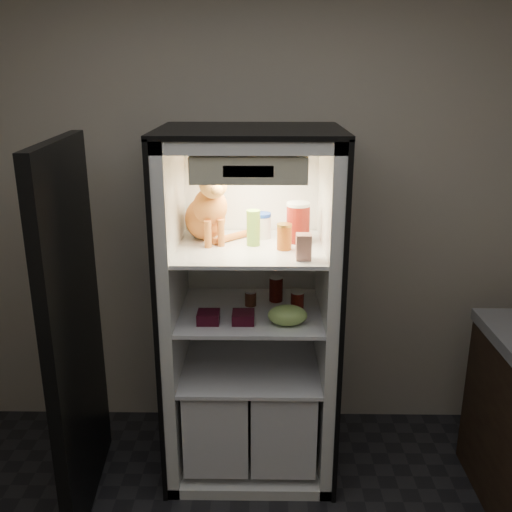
{
  "coord_description": "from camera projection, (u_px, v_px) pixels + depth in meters",
  "views": [
    {
      "loc": [
        0.07,
        -1.43,
        2.13
      ],
      "look_at": [
        0.03,
        1.32,
        1.24
      ],
      "focal_mm": 40.0,
      "sensor_mm": 36.0,
      "label": 1
    }
  ],
  "objects": [
    {
      "name": "soda_can_b",
      "position": [
        297.0,
        300.0,
        2.97
      ],
      "size": [
        0.06,
        0.06,
        0.11
      ],
      "color": "black",
      "rests_on": "refrigerator"
    },
    {
      "name": "condiment_jar",
      "position": [
        251.0,
        298.0,
        3.04
      ],
      "size": [
        0.06,
        0.06,
        0.08
      ],
      "color": "#512817",
      "rests_on": "refrigerator"
    },
    {
      "name": "cream_carton",
      "position": [
        304.0,
        247.0,
        2.66
      ],
      "size": [
        0.07,
        0.07,
        0.12
      ],
      "primitive_type": "cube",
      "color": "beige",
      "rests_on": "refrigerator"
    },
    {
      "name": "grape_bag",
      "position": [
        287.0,
        315.0,
        2.8
      ],
      "size": [
        0.2,
        0.14,
        0.1
      ],
      "primitive_type": "ellipsoid",
      "color": "#9FCC5F",
      "rests_on": "refrigerator"
    },
    {
      "name": "pepper_jar",
      "position": [
        298.0,
        222.0,
        2.93
      ],
      "size": [
        0.12,
        0.12,
        0.21
      ],
      "color": "maroon",
      "rests_on": "refrigerator"
    },
    {
      "name": "refrigerator",
      "position": [
        251.0,
        331.0,
        3.09
      ],
      "size": [
        0.9,
        0.72,
        1.88
      ],
      "color": "white",
      "rests_on": "floor"
    },
    {
      "name": "berry_box_left",
      "position": [
        208.0,
        317.0,
        2.83
      ],
      "size": [
        0.11,
        0.11,
        0.05
      ],
      "primitive_type": "cube",
      "color": "#480C1F",
      "rests_on": "refrigerator"
    },
    {
      "name": "room_shell",
      "position": [
        238.0,
        273.0,
        1.52
      ],
      "size": [
        3.6,
        3.6,
        3.6
      ],
      "color": "white",
      "rests_on": "floor"
    },
    {
      "name": "mayo_tub",
      "position": [
        262.0,
        225.0,
        3.01
      ],
      "size": [
        0.1,
        0.1,
        0.13
      ],
      "color": "white",
      "rests_on": "refrigerator"
    },
    {
      "name": "soda_can_a",
      "position": [
        276.0,
        289.0,
        3.09
      ],
      "size": [
        0.07,
        0.07,
        0.14
      ],
      "color": "black",
      "rests_on": "refrigerator"
    },
    {
      "name": "parmesan_shaker",
      "position": [
        253.0,
        228.0,
        2.87
      ],
      "size": [
        0.07,
        0.07,
        0.18
      ],
      "color": "green",
      "rests_on": "refrigerator"
    },
    {
      "name": "soda_can_c",
      "position": [
        297.0,
        303.0,
        2.92
      ],
      "size": [
        0.07,
        0.07,
        0.12
      ],
      "color": "black",
      "rests_on": "refrigerator"
    },
    {
      "name": "fridge_door",
      "position": [
        74.0,
        336.0,
        2.75
      ],
      "size": [
        0.13,
        0.87,
        1.85
      ],
      "rotation": [
        0.0,
        0.0,
        0.08
      ],
      "color": "black",
      "rests_on": "floor"
    },
    {
      "name": "tabby_cat",
      "position": [
        208.0,
        211.0,
        2.93
      ],
      "size": [
        0.39,
        0.42,
        0.42
      ],
      "rotation": [
        0.0,
        0.0,
        0.35
      ],
      "color": "#BA5217",
      "rests_on": "refrigerator"
    },
    {
      "name": "berry_box_right",
      "position": [
        243.0,
        317.0,
        2.83
      ],
      "size": [
        0.11,
        0.11,
        0.05
      ],
      "primitive_type": "cube",
      "color": "#480C1F",
      "rests_on": "refrigerator"
    },
    {
      "name": "salsa_jar",
      "position": [
        284.0,
        237.0,
        2.81
      ],
      "size": [
        0.07,
        0.07,
        0.13
      ],
      "color": "maroon",
      "rests_on": "refrigerator"
    }
  ]
}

